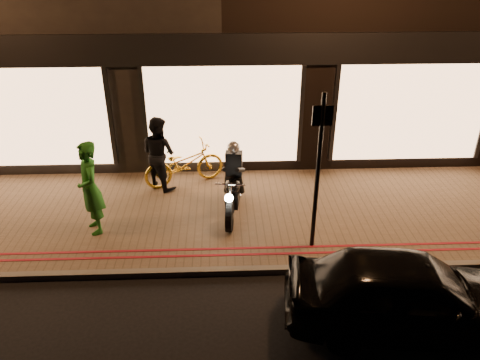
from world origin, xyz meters
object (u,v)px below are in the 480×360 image
at_px(bicycle_gold, 184,164).
at_px(parked_car, 409,293).
at_px(sign_post, 318,166).
at_px(motorcycle, 233,187).
at_px(person_green, 90,188).

xyz_separation_m(bicycle_gold, parked_car, (3.65, -4.68, 0.00)).
relative_size(sign_post, parked_car, 0.82).
xyz_separation_m(motorcycle, parked_car, (2.53, -3.28, -0.11)).
bearing_deg(motorcycle, person_green, -160.81).
bearing_deg(parked_car, motorcycle, 44.09).
distance_m(bicycle_gold, parked_car, 5.93).
relative_size(motorcycle, sign_post, 0.65).
height_order(sign_post, parked_car, sign_post).
relative_size(motorcycle, parked_car, 0.53).
relative_size(motorcycle, person_green, 1.03).
xyz_separation_m(sign_post, parked_car, (1.07, -2.01, -1.17)).
distance_m(person_green, parked_car, 5.96).
xyz_separation_m(person_green, parked_car, (5.30, -2.71, -0.44)).
distance_m(sign_post, bicycle_gold, 3.89).
bearing_deg(bicycle_gold, parked_car, -163.44).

